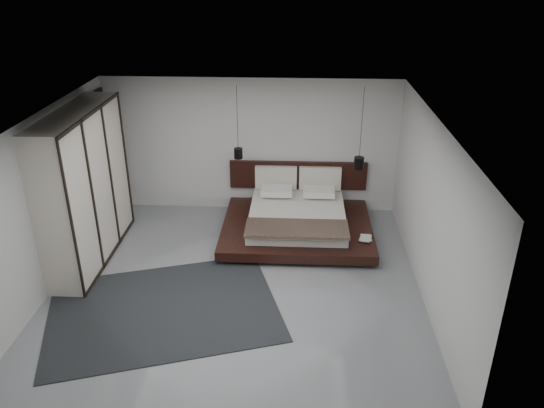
# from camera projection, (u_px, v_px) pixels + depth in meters

# --- Properties ---
(floor) EXTENTS (6.00, 6.00, 0.00)m
(floor) POSITION_uv_depth(u_px,v_px,m) (237.00, 285.00, 8.78)
(floor) COLOR gray
(floor) RESTS_ON ground
(ceiling) EXTENTS (6.00, 6.00, 0.00)m
(ceiling) POSITION_uv_depth(u_px,v_px,m) (231.00, 121.00, 7.59)
(ceiling) COLOR white
(ceiling) RESTS_ON wall_back
(wall_back) EXTENTS (6.00, 0.00, 6.00)m
(wall_back) POSITION_uv_depth(u_px,v_px,m) (251.00, 146.00, 10.89)
(wall_back) COLOR silver
(wall_back) RESTS_ON floor
(wall_front) EXTENTS (6.00, 0.00, 6.00)m
(wall_front) POSITION_uv_depth(u_px,v_px,m) (201.00, 335.00, 5.47)
(wall_front) COLOR silver
(wall_front) RESTS_ON floor
(wall_left) EXTENTS (0.00, 6.00, 6.00)m
(wall_left) POSITION_uv_depth(u_px,v_px,m) (45.00, 205.00, 8.33)
(wall_left) COLOR silver
(wall_left) RESTS_ON floor
(wall_right) EXTENTS (0.00, 6.00, 6.00)m
(wall_right) POSITION_uv_depth(u_px,v_px,m) (431.00, 214.00, 8.04)
(wall_right) COLOR silver
(wall_right) RESTS_ON floor
(lattice_screen) EXTENTS (0.05, 0.90, 2.60)m
(lattice_screen) POSITION_uv_depth(u_px,v_px,m) (102.00, 157.00, 10.58)
(lattice_screen) COLOR black
(lattice_screen) RESTS_ON floor
(bed) EXTENTS (2.85, 2.42, 1.09)m
(bed) POSITION_uv_depth(u_px,v_px,m) (297.00, 219.00, 10.33)
(bed) COLOR black
(bed) RESTS_ON floor
(book_lower) EXTENTS (0.20, 0.27, 0.02)m
(book_lower) POSITION_uv_depth(u_px,v_px,m) (361.00, 238.00, 9.68)
(book_lower) COLOR #99724C
(book_lower) RESTS_ON bed
(book_upper) EXTENTS (0.27, 0.31, 0.02)m
(book_upper) POSITION_uv_depth(u_px,v_px,m) (360.00, 237.00, 9.64)
(book_upper) COLOR #99724C
(book_upper) RESTS_ON book_lower
(pendant_left) EXTENTS (0.17, 0.17, 1.44)m
(pendant_left) POSITION_uv_depth(u_px,v_px,m) (238.00, 153.00, 10.30)
(pendant_left) COLOR black
(pendant_left) RESTS_ON ceiling
(pendant_right) EXTENTS (0.19, 0.19, 1.61)m
(pendant_right) POSITION_uv_depth(u_px,v_px,m) (359.00, 163.00, 10.25)
(pendant_right) COLOR black
(pendant_right) RESTS_ON ceiling
(wardrobe) EXTENTS (0.64, 2.73, 2.68)m
(wardrobe) POSITION_uv_depth(u_px,v_px,m) (84.00, 187.00, 9.11)
(wardrobe) COLOR beige
(wardrobe) RESTS_ON floor
(rug) EXTENTS (4.01, 3.37, 0.01)m
(rug) POSITION_uv_depth(u_px,v_px,m) (164.00, 309.00, 8.17)
(rug) COLOR black
(rug) RESTS_ON floor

